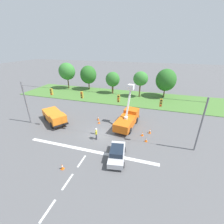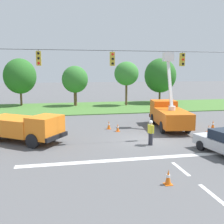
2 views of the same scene
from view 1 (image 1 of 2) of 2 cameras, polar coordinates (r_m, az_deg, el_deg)
name	(u,v)px [view 1 (image 1 of 2)]	position (r m, az deg, el deg)	size (l,w,h in m)	color
ground_plane	(100,134)	(23.15, -4.53, -8.36)	(200.00, 200.00, 0.00)	#565659
grass_verge	(125,97)	(38.83, 5.06, 5.66)	(56.00, 12.00, 0.10)	#477533
lane_markings	(84,158)	(19.16, -10.73, -16.89)	(17.60, 15.25, 0.01)	silver
signal_gantry	(100,106)	(21.00, -4.75, 2.15)	(26.20, 0.33, 7.20)	slate
tree_far_west	(67,71)	(47.29, -16.80, 14.59)	(4.92, 4.19, 7.65)	brown
tree_west	(88,75)	(45.11, -9.00, 13.83)	(4.67, 4.59, 6.97)	brown
tree_centre	(113,79)	(40.81, 0.25, 12.33)	(3.78, 3.27, 5.90)	brown
tree_east	(141,79)	(38.21, 10.85, 12.34)	(3.60, 3.17, 6.52)	brown
tree_far_east	(166,80)	(39.99, 19.85, 11.39)	(4.91, 5.35, 7.13)	brown
utility_truck_bucket_lift	(128,119)	(24.69, 5.99, -2.54)	(3.22, 6.78, 6.86)	orange
utility_truck_support_near	(55,116)	(27.73, -21.04, -1.53)	(6.41, 5.52, 2.04)	orange
sedan_silver	(117,153)	(18.31, 1.89, -15.43)	(2.44, 4.53, 1.56)	#B7B7BC
road_worker	(96,133)	(21.57, -6.02, -7.99)	(0.36, 0.62, 1.77)	#383842
traffic_cone_foreground_left	(150,131)	(23.79, 14.23, -7.04)	(0.36, 0.36, 0.79)	orange
traffic_cone_foreground_right	(62,166)	(18.20, -18.46, -19.09)	(0.36, 0.36, 0.73)	orange
traffic_cone_mid_left	(99,122)	(25.96, -5.00, -3.67)	(0.36, 0.36, 0.66)	orange
traffic_cone_mid_right	(146,140)	(21.88, 12.90, -10.25)	(0.36, 0.36, 0.61)	orange
traffic_cone_near_bucket	(98,118)	(27.02, -5.32, -2.35)	(0.36, 0.36, 0.76)	orange
traffic_cone_lane_edge_a	(142,134)	(23.01, 11.52, -8.15)	(0.36, 0.36, 0.65)	orange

